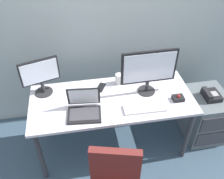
# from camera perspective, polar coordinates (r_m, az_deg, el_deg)

# --- Properties ---
(ground_plane) EXTENTS (8.00, 8.00, 0.00)m
(ground_plane) POSITION_cam_1_polar(r_m,az_deg,el_deg) (3.08, 0.00, -12.30)
(ground_plane) COLOR #34495A
(back_wall) EXTENTS (6.00, 0.10, 2.80)m
(back_wall) POSITION_cam_1_polar(r_m,az_deg,el_deg) (2.77, -2.61, 18.08)
(back_wall) COLOR #95A4A7
(back_wall) RESTS_ON ground
(desk) EXTENTS (1.64, 0.70, 0.74)m
(desk) POSITION_cam_1_polar(r_m,az_deg,el_deg) (2.59, 0.00, -3.35)
(desk) COLOR silver
(desk) RESTS_ON ground
(file_cabinet) EXTENTS (0.42, 0.53, 0.59)m
(file_cabinet) POSITION_cam_1_polar(r_m,az_deg,el_deg) (3.17, 20.10, -5.45)
(file_cabinet) COLOR #565F64
(file_cabinet) RESTS_ON ground
(desk_phone) EXTENTS (0.17, 0.20, 0.09)m
(desk_phone) POSITION_cam_1_polar(r_m,az_deg,el_deg) (2.95, 21.51, -1.18)
(desk_phone) COLOR black
(desk_phone) RESTS_ON file_cabinet
(monitor_main) EXTENTS (0.55, 0.18, 0.49)m
(monitor_main) POSITION_cam_1_polar(r_m,az_deg,el_deg) (2.47, 8.36, 4.59)
(monitor_main) COLOR #262628
(monitor_main) RESTS_ON desk
(monitor_side) EXTENTS (0.37, 0.18, 0.40)m
(monitor_side) POSITION_cam_1_polar(r_m,az_deg,el_deg) (2.56, -15.96, 3.22)
(monitor_side) COLOR #262628
(monitor_side) RESTS_ON desk
(keyboard) EXTENTS (0.41, 0.15, 0.03)m
(keyboard) POSITION_cam_1_polar(r_m,az_deg,el_deg) (2.44, 7.45, -4.14)
(keyboard) COLOR silver
(keyboard) RESTS_ON desk
(laptop) EXTENTS (0.33, 0.29, 0.24)m
(laptop) POSITION_cam_1_polar(r_m,az_deg,el_deg) (2.37, -6.34, -4.16)
(laptop) COLOR black
(laptop) RESTS_ON desk
(trackball_mouse) EXTENTS (0.11, 0.09, 0.07)m
(trackball_mouse) POSITION_cam_1_polar(r_m,az_deg,el_deg) (2.59, 14.76, -1.86)
(trackball_mouse) COLOR black
(trackball_mouse) RESTS_ON desk
(coffee_mug) EXTENTS (0.09, 0.08, 0.11)m
(coffee_mug) POSITION_cam_1_polar(r_m,az_deg,el_deg) (2.69, 1.68, 2.43)
(coffee_mug) COLOR silver
(coffee_mug) RESTS_ON desk
(cell_phone) EXTENTS (0.13, 0.16, 0.01)m
(cell_phone) POSITION_cam_1_polar(r_m,az_deg,el_deg) (2.66, -2.52, 0.50)
(cell_phone) COLOR black
(cell_phone) RESTS_ON desk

